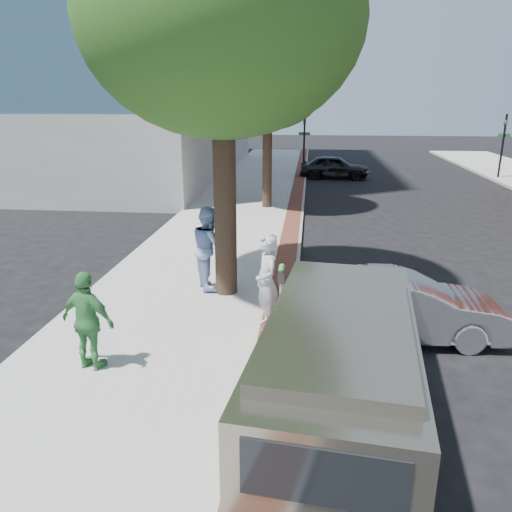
# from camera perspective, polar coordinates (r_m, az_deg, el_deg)

# --- Properties ---
(ground) EXTENTS (120.00, 120.00, 0.00)m
(ground) POSITION_cam_1_polar(r_m,az_deg,el_deg) (10.37, -1.78, -8.84)
(ground) COLOR black
(ground) RESTS_ON ground
(sidewalk) EXTENTS (5.00, 60.00, 0.15)m
(sidewalk) POSITION_cam_1_polar(r_m,az_deg,el_deg) (18.01, -3.03, 2.91)
(sidewalk) COLOR #9E9991
(sidewalk) RESTS_ON ground
(brick_strip) EXTENTS (0.60, 60.00, 0.01)m
(brick_strip) POSITION_cam_1_polar(r_m,az_deg,el_deg) (17.78, 3.99, 2.97)
(brick_strip) COLOR brown
(brick_strip) RESTS_ON sidewalk
(curb) EXTENTS (0.10, 60.00, 0.15)m
(curb) POSITION_cam_1_polar(r_m,az_deg,el_deg) (17.79, 5.12, 2.68)
(curb) COLOR gray
(curb) RESTS_ON ground
(office_base) EXTENTS (18.20, 22.20, 4.00)m
(office_base) POSITION_cam_1_polar(r_m,az_deg,el_deg) (34.43, -18.87, 12.25)
(office_base) COLOR gray
(office_base) RESTS_ON ground
(signal_near) EXTENTS (0.70, 0.15, 3.80)m
(signal_near) POSITION_cam_1_polar(r_m,az_deg,el_deg) (31.29, 5.53, 13.10)
(signal_near) COLOR black
(signal_near) RESTS_ON ground
(signal_far) EXTENTS (0.70, 0.15, 3.80)m
(signal_far) POSITION_cam_1_polar(r_m,az_deg,el_deg) (33.23, 26.40, 11.67)
(signal_far) COLOR black
(signal_far) RESTS_ON ground
(tree_near) EXTENTS (6.00, 6.00, 8.51)m
(tree_near) POSITION_cam_1_polar(r_m,az_deg,el_deg) (11.38, -3.96, 25.41)
(tree_near) COLOR black
(tree_near) RESTS_ON sidewalk
(tree_far) EXTENTS (4.80, 4.80, 7.14)m
(tree_far) POSITION_cam_1_polar(r_m,az_deg,el_deg) (21.29, 1.35, 19.36)
(tree_far) COLOR black
(tree_far) RESTS_ON sidewalk
(parking_meter) EXTENTS (0.12, 0.32, 1.47)m
(parking_meter) POSITION_cam_1_polar(r_m,az_deg,el_deg) (9.50, 2.90, -3.46)
(parking_meter) COLOR gray
(parking_meter) RESTS_ON sidewalk
(person_gray) EXTENTS (0.70, 0.84, 1.95)m
(person_gray) POSITION_cam_1_polar(r_m,az_deg,el_deg) (9.89, 1.25, -3.06)
(person_gray) COLOR #AFAFB4
(person_gray) RESTS_ON sidewalk
(person_officer) EXTENTS (1.11, 1.22, 2.03)m
(person_officer) POSITION_cam_1_polar(r_m,az_deg,el_deg) (12.13, -5.37, 0.96)
(person_officer) COLOR #8DA9DA
(person_officer) RESTS_ON sidewalk
(person_green) EXTENTS (1.10, 0.69, 1.75)m
(person_green) POSITION_cam_1_polar(r_m,az_deg,el_deg) (8.93, -18.64, -7.09)
(person_green) COLOR #418F49
(person_green) RESTS_ON sidewalk
(sedan_silver) EXTENTS (4.13, 1.66, 1.34)m
(sedan_silver) POSITION_cam_1_polar(r_m,az_deg,el_deg) (10.33, 16.28, -5.62)
(sedan_silver) COLOR silver
(sedan_silver) RESTS_ON ground
(bg_car) EXTENTS (4.20, 1.88, 1.40)m
(bg_car) POSITION_cam_1_polar(r_m,az_deg,el_deg) (30.89, 8.95, 10.03)
(bg_car) COLOR black
(bg_car) RESTS_ON ground
(van) EXTENTS (2.52, 5.32, 1.90)m
(van) POSITION_cam_1_polar(r_m,az_deg,el_deg) (7.36, 9.53, -11.70)
(van) COLOR gray
(van) RESTS_ON ground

